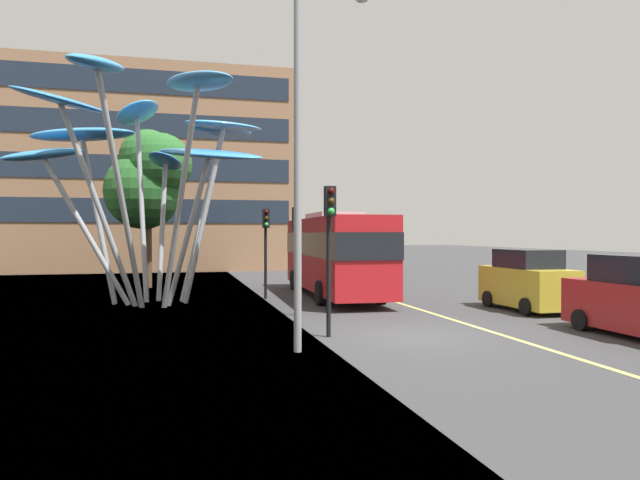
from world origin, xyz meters
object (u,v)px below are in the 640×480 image
at_px(car_parked_mid, 527,282).
at_px(street_lamp, 314,117).
at_px(traffic_light_kerb_near, 329,229).
at_px(traffic_light_kerb_far, 296,237).
at_px(traffic_light_island_mid, 266,234).
at_px(red_bus, 334,251).
at_px(leaf_sculpture, 145,136).

distance_m(car_parked_mid, street_lamp, 11.37).
height_order(traffic_light_kerb_near, traffic_light_kerb_far, traffic_light_kerb_near).
xyz_separation_m(traffic_light_kerb_near, traffic_light_kerb_far, (-0.02, 4.29, -0.25)).
bearing_deg(traffic_light_island_mid, traffic_light_kerb_far, -87.09).
relative_size(red_bus, leaf_sculpture, 1.08).
bearing_deg(traffic_light_island_mid, car_parked_mid, -34.38).
xyz_separation_m(leaf_sculpture, car_parked_mid, (13.39, -4.96, -5.47)).
distance_m(traffic_light_kerb_near, street_lamp, 3.15).
distance_m(traffic_light_kerb_far, car_parked_mid, 8.49).
xyz_separation_m(leaf_sculpture, traffic_light_island_mid, (4.82, 0.90, -3.76)).
relative_size(traffic_light_kerb_near, traffic_light_kerb_far, 1.10).
bearing_deg(leaf_sculpture, red_bus, 8.20).
height_order(traffic_light_kerb_near, street_lamp, street_lamp).
height_order(red_bus, traffic_light_island_mid, traffic_light_island_mid).
distance_m(traffic_light_kerb_far, street_lamp, 6.60).
bearing_deg(traffic_light_kerb_far, street_lamp, -97.54).
bearing_deg(car_parked_mid, leaf_sculpture, 159.66).
bearing_deg(traffic_light_kerb_near, car_parked_mid, 23.44).
height_order(red_bus, leaf_sculpture, leaf_sculpture).
distance_m(leaf_sculpture, traffic_light_kerb_far, 7.68).
distance_m(traffic_light_island_mid, street_lamp, 11.42).
height_order(traffic_light_kerb_far, car_parked_mid, traffic_light_kerb_far).
distance_m(traffic_light_island_mid, car_parked_mid, 10.52).
relative_size(leaf_sculpture, street_lamp, 1.18).
xyz_separation_m(leaf_sculpture, street_lamp, (4.30, -10.18, -1.05)).
distance_m(red_bus, traffic_light_island_mid, 3.13).
relative_size(leaf_sculpture, car_parked_mid, 2.61).
xyz_separation_m(red_bus, car_parked_mid, (5.54, -6.10, -0.96)).
bearing_deg(traffic_light_kerb_near, traffic_light_island_mid, 91.71).
bearing_deg(street_lamp, traffic_light_kerb_far, 82.46).
bearing_deg(car_parked_mid, traffic_light_kerb_near, -156.56).
distance_m(red_bus, traffic_light_kerb_far, 6.10).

